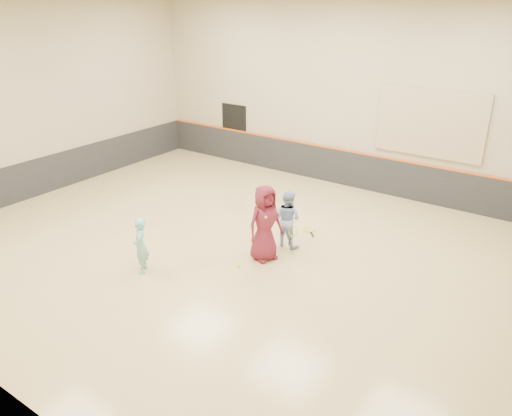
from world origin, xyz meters
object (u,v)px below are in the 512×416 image
Objects in this scene: girl at (141,246)px; young_man at (265,223)px; spare_racket at (309,229)px; instructor at (288,219)px.

young_man reaches higher than girl.
young_man is 2.53× the size of spare_racket.
young_man reaches higher than instructor.
instructor is (2.05, 3.09, 0.07)m from girl.
girl is 1.80× the size of spare_racket.
girl is 3.71m from instructor.
instructor reaches higher than spare_racket.
young_man is at bearing -93.20° from spare_racket.
spare_racket is (0.11, 2.03, -0.92)m from young_man.
spare_racket is (0.04, 1.11, -0.72)m from instructor.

